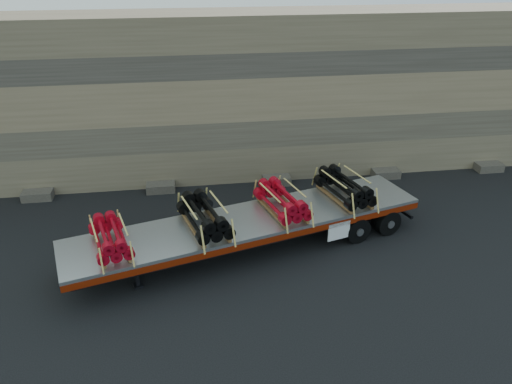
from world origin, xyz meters
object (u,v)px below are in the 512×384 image
bundle_midfront (205,217)px  bundle_midrear (282,201)px  trailer (249,234)px  bundle_rear (344,188)px  bundle_front (110,238)px

bundle_midfront → bundle_midrear: bundle_midfront is taller
trailer → bundle_midrear: bearing=-0.0°
bundle_midrear → bundle_rear: bearing=-0.0°
bundle_front → bundle_midfront: bundle_midfront is taller
bundle_rear → bundle_midfront: bearing=180.0°
trailer → bundle_midfront: bundle_midfront is taller
bundle_midrear → bundle_midfront: bearing=180.0°
trailer → bundle_midfront: size_ratio=5.13×
bundle_rear → trailer: bearing=180.0°
bundle_midrear → bundle_rear: size_ratio=0.96×
bundle_front → bundle_midrear: size_ratio=0.91×
trailer → bundle_rear: size_ratio=5.16×
bundle_rear → bundle_front: bearing=180.0°
bundle_front → bundle_rear: bundle_rear is taller
bundle_front → bundle_midfront: size_ratio=0.87×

